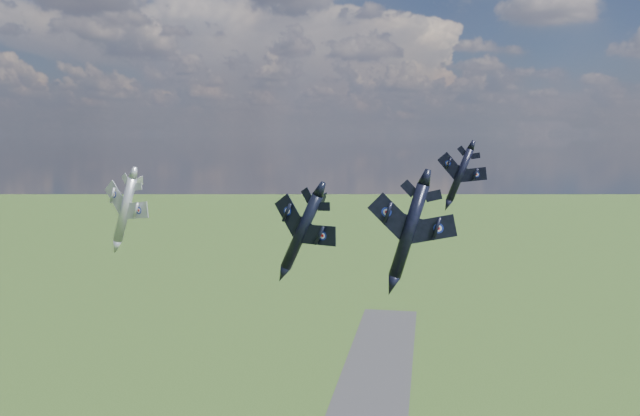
% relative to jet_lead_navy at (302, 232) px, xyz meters
% --- Properties ---
extents(jet_lead_navy, '(17.45, 19.85, 8.44)m').
position_rel_jet_lead_navy_xyz_m(jet_lead_navy, '(0.00, 0.00, 0.00)').
color(jet_lead_navy, black).
extents(jet_right_navy, '(10.74, 14.24, 5.61)m').
position_rel_jet_lead_navy_xyz_m(jet_right_navy, '(15.51, -19.20, 3.47)').
color(jet_right_navy, black).
extents(jet_high_navy, '(12.73, 15.47, 6.11)m').
position_rel_jet_lead_navy_xyz_m(jet_high_navy, '(22.87, 30.43, 6.29)').
color(jet_high_navy, black).
extents(jet_left_silver, '(16.81, 19.03, 7.19)m').
position_rel_jet_lead_navy_xyz_m(jet_left_silver, '(-31.58, 9.79, 1.27)').
color(jet_left_silver, '#A7ACB2').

